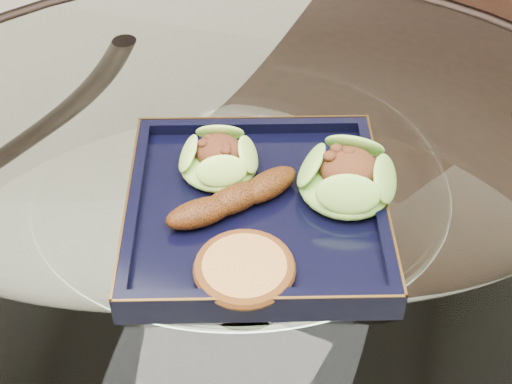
% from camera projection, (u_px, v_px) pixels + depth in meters
% --- Properties ---
extents(dining_table, '(1.13, 1.13, 0.77)m').
position_uv_depth(dining_table, '(244.00, 306.00, 0.88)').
color(dining_table, white).
rests_on(dining_table, ground).
extents(dining_chair, '(0.48, 0.48, 1.00)m').
position_uv_depth(dining_chair, '(405.00, 115.00, 1.23)').
color(dining_chair, black).
rests_on(dining_chair, ground).
extents(navy_plate, '(0.35, 0.35, 0.02)m').
position_uv_depth(navy_plate, '(256.00, 213.00, 0.76)').
color(navy_plate, black).
rests_on(navy_plate, dining_table).
extents(lettuce_wrap_left, '(0.09, 0.09, 0.03)m').
position_uv_depth(lettuce_wrap_left, '(219.00, 161.00, 0.78)').
color(lettuce_wrap_left, '#71A730').
rests_on(lettuce_wrap_left, navy_plate).
extents(lettuce_wrap_right, '(0.13, 0.13, 0.04)m').
position_uv_depth(lettuce_wrap_right, '(347.00, 180.00, 0.75)').
color(lettuce_wrap_right, '#589F2E').
rests_on(lettuce_wrap_right, navy_plate).
extents(roasted_plantain, '(0.12, 0.13, 0.03)m').
position_uv_depth(roasted_plantain, '(235.00, 199.00, 0.74)').
color(roasted_plantain, '#552609').
rests_on(roasted_plantain, navy_plate).
extents(crumb_patty, '(0.09, 0.09, 0.02)m').
position_uv_depth(crumb_patty, '(244.00, 270.00, 0.67)').
color(crumb_patty, '#AC7239').
rests_on(crumb_patty, navy_plate).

